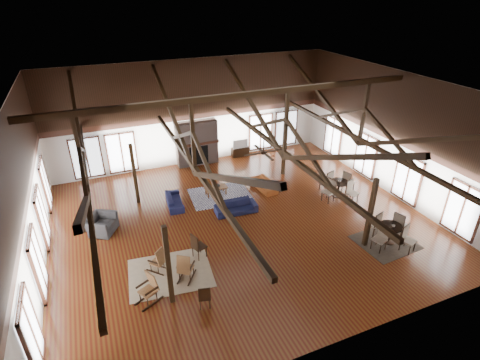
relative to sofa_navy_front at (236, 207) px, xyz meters
name	(u,v)px	position (x,y,z in m)	size (l,w,h in m)	color
floor	(241,221)	(-0.07, -0.80, -0.29)	(16.00, 16.00, 0.00)	#563012
ceiling	(242,88)	(-0.07, -0.80, 5.71)	(16.00, 14.00, 0.02)	black
wall_back	(194,113)	(-0.07, 6.20, 2.71)	(16.00, 0.02, 6.00)	white
wall_front	(346,265)	(-0.07, -7.80, 2.71)	(16.00, 0.02, 6.00)	white
wall_left	(25,199)	(-8.07, -0.80, 2.71)	(0.02, 14.00, 6.00)	white
wall_right	(393,134)	(7.93, -0.80, 2.71)	(0.02, 14.00, 6.00)	white
roof_truss	(242,138)	(-0.07, -0.80, 3.74)	(15.60, 14.07, 3.14)	black
post_grid	(241,192)	(-0.07, -0.80, 1.24)	(8.16, 7.16, 3.05)	black
fireplace	(197,143)	(-0.07, 5.87, 1.00)	(2.50, 0.69, 2.60)	#715D56
ceiling_fan	(263,152)	(0.43, -1.80, 3.45)	(1.60, 1.60, 0.75)	black
sofa_navy_front	(236,207)	(0.00, 0.00, 0.00)	(1.96, 0.76, 0.57)	#141737
sofa_navy_left	(175,201)	(-2.49, 1.73, -0.03)	(0.69, 1.76, 0.51)	#16183D
sofa_orange	(264,184)	(2.20, 1.55, -0.03)	(0.69, 1.76, 0.52)	#9B4A1E
coffee_table	(216,188)	(-0.31, 1.94, 0.09)	(1.13, 0.59, 0.43)	brown
vase	(218,185)	(-0.19, 1.93, 0.25)	(0.20, 0.20, 0.21)	#B2B2B2
armchair	(102,224)	(-5.88, 0.79, 0.10)	(1.17, 1.03, 0.76)	#2F2F32
side_table_lamp	(86,220)	(-6.49, 1.25, 0.15)	(0.46, 0.46, 1.16)	black
rocking_chair_a	(159,261)	(-4.14, -2.64, 0.18)	(0.82, 0.83, 0.99)	brown
rocking_chair_b	(185,268)	(-3.37, -3.46, 0.24)	(0.87, 0.96, 1.11)	brown
rocking_chair_c	(150,288)	(-4.70, -3.96, 0.25)	(1.00, 0.81, 1.14)	brown
side_chair_a	(197,245)	(-2.62, -2.47, 0.35)	(0.59, 0.59, 1.10)	black
side_chair_b	(204,296)	(-3.13, -5.01, 0.25)	(0.48, 0.48, 0.93)	black
cafe_table_near	(390,231)	(4.98, -4.51, 0.26)	(2.13, 2.13, 1.09)	black
cafe_table_far	(339,186)	(5.31, -0.54, 0.27)	(2.18, 2.18, 1.12)	black
cup_near	(394,226)	(5.00, -4.60, 0.55)	(0.12, 0.12, 0.09)	#B2B2B2
cup_far	(340,181)	(5.30, -0.56, 0.56)	(0.11, 0.11, 0.09)	#B2B2B2
tv_console	(240,152)	(2.70, 5.95, -0.02)	(1.08, 0.41, 0.54)	black
television	(240,144)	(2.67, 5.95, 0.53)	(0.94, 0.12, 0.54)	#B2B2B2
rug_tan	(170,273)	(-3.81, -2.91, -0.28)	(2.99, 2.35, 0.01)	tan
rug_navy	(220,195)	(-0.14, 1.79, -0.28)	(2.97, 2.23, 0.01)	#1A1A49
rug_dark	(385,242)	(4.83, -4.50, -0.28)	(2.24, 2.03, 0.01)	black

